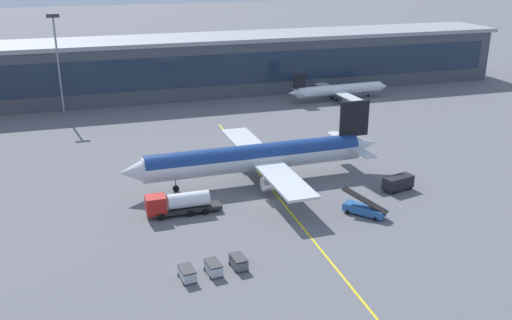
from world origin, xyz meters
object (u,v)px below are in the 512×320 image
Objects in this scene: baggage_cart_0 at (187,273)px; baggage_cart_1 at (213,268)px; fuel_tanker at (178,203)px; main_airliner at (256,157)px; crew_van at (399,182)px; commuter_jet_near at (339,90)px; baggage_cart_2 at (238,262)px; belt_loader at (364,209)px.

baggage_cart_1 is at bearing 7.04° from baggage_cart_0.
fuel_tanker is at bearing 83.08° from baggage_cart_0.
main_airliner reaches higher than crew_van.
fuel_tanker is 3.84× the size of baggage_cart_0.
commuter_jet_near is at bearing 55.49° from baggage_cart_1.
baggage_cart_0 and baggage_cart_2 have the same top height.
baggage_cart_2 is (3.18, 0.39, 0.00)m from baggage_cart_1.
crew_van is at bearing 26.81° from baggage_cart_2.
commuter_jet_near is at bearing 74.23° from crew_van.
belt_loader is 2.20× the size of baggage_cart_1.
commuter_jet_near is at bearing 53.96° from baggage_cart_0.
fuel_tanker is at bearing 93.47° from baggage_cart_1.
main_airliner reaches higher than baggage_cart_0.
fuel_tanker is 2.02× the size of crew_van.
crew_van is 11.61m from belt_loader.
baggage_cart_0 is at bearing -96.92° from fuel_tanker.
belt_loader is at bearing -144.57° from crew_van.
main_airliner is at bearing 153.68° from crew_van.
main_airliner is 27.70m from baggage_cart_2.
baggage_cart_2 is at bearing -157.56° from belt_loader.
baggage_cart_1 is 0.10× the size of commuter_jet_near.
baggage_cart_1 is at bearing -159.43° from belt_loader.
main_airliner is 7.06× the size of belt_loader.
crew_van reaches higher than baggage_cart_0.
fuel_tanker is at bearing 104.10° from baggage_cart_2.
main_airliner is 58.86m from commuter_jet_near.
baggage_cart_0 is at bearing -122.08° from main_airliner.
fuel_tanker is 0.38× the size of commuter_jet_near.
belt_loader is (25.33, -8.07, -0.76)m from fuel_tanker.
main_airliner reaches higher than fuel_tanker.
commuter_jet_near reaches higher than belt_loader.
crew_van is 40.33m from baggage_cart_0.
main_airliner is 15.56× the size of baggage_cart_0.
main_airliner reaches higher than baggage_cart_1.
commuter_jet_near is (50.71, 55.04, 0.89)m from fuel_tanker.
baggage_cart_0 is (-16.51, -26.33, -3.43)m from main_airliner.
crew_van is 37.28m from baggage_cart_1.
commuter_jet_near reaches higher than baggage_cart_0.
fuel_tanker is 17.24m from baggage_cart_1.
commuter_jet_near reaches higher than fuel_tanker.
belt_loader is 0.22× the size of commuter_jet_near.
fuel_tanker is 17.73m from baggage_cart_0.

